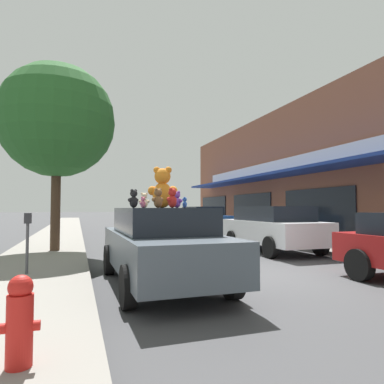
# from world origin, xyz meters

# --- Properties ---
(ground_plane) EXTENTS (260.00, 260.00, 0.00)m
(ground_plane) POSITION_xyz_m (0.00, 0.00, 0.00)
(ground_plane) COLOR #424244
(sidewalk_near) EXTENTS (2.41, 90.00, 0.16)m
(sidewalk_near) POSITION_xyz_m (-4.86, 0.00, 0.08)
(sidewalk_near) COLOR gray
(sidewalk_near) RESTS_ON ground_plane
(plush_art_car) EXTENTS (1.99, 4.68, 1.54)m
(plush_art_car) POSITION_xyz_m (-2.33, -0.36, 0.82)
(plush_art_car) COLOR #4C5660
(plush_art_car) RESTS_ON ground_plane
(teddy_bear_giant) EXTENTS (0.66, 0.48, 0.87)m
(teddy_bear_giant) POSITION_xyz_m (-2.23, -0.07, 1.96)
(teddy_bear_giant) COLOR orange
(teddy_bear_giant) RESTS_ON plush_art_car
(teddy_bear_brown) EXTENTS (0.28, 0.24, 0.39)m
(teddy_bear_brown) POSITION_xyz_m (-2.46, -0.64, 1.72)
(teddy_bear_brown) COLOR olive
(teddy_bear_brown) RESTS_ON plush_art_car
(teddy_bear_white) EXTENTS (0.17, 0.23, 0.31)m
(teddy_bear_white) POSITION_xyz_m (-2.06, 0.78, 1.69)
(teddy_bear_white) COLOR white
(teddy_bear_white) RESTS_ON plush_art_car
(teddy_bear_pink) EXTENTS (0.17, 0.16, 0.24)m
(teddy_bear_pink) POSITION_xyz_m (-2.61, 0.12, 1.66)
(teddy_bear_pink) COLOR pink
(teddy_bear_pink) RESTS_ON plush_art_car
(teddy_bear_red) EXTENTS (0.25, 0.24, 0.37)m
(teddy_bear_red) POSITION_xyz_m (-2.31, -1.14, 1.71)
(teddy_bear_red) COLOR red
(teddy_bear_red) RESTS_ON plush_art_car
(teddy_bear_cream) EXTENTS (0.26, 0.16, 0.36)m
(teddy_bear_cream) POSITION_xyz_m (-2.46, 0.77, 1.71)
(teddy_bear_cream) COLOR beige
(teddy_bear_cream) RESTS_ON plush_art_car
(teddy_bear_blue) EXTENTS (0.12, 0.17, 0.22)m
(teddy_bear_blue) POSITION_xyz_m (-1.91, -0.62, 1.64)
(teddy_bear_blue) COLOR blue
(teddy_bear_blue) RESTS_ON plush_art_car
(teddy_bear_purple) EXTENTS (0.22, 0.26, 0.36)m
(teddy_bear_purple) POSITION_xyz_m (-1.96, -0.23, 1.71)
(teddy_bear_purple) COLOR purple
(teddy_bear_purple) RESTS_ON plush_art_car
(teddy_bear_black) EXTENTS (0.24, 0.22, 0.34)m
(teddy_bear_black) POSITION_xyz_m (-2.97, -0.90, 1.70)
(teddy_bear_black) COLOR black
(teddy_bear_black) RESTS_ON plush_art_car
(parked_car_far_center) EXTENTS (2.04, 4.37, 1.60)m
(parked_car_far_center) POSITION_xyz_m (2.60, 3.45, 0.86)
(parked_car_far_center) COLOR silver
(parked_car_far_center) RESTS_ON ground_plane
(parked_car_far_right) EXTENTS (1.94, 4.35, 1.61)m
(parked_car_far_right) POSITION_xyz_m (2.60, 10.58, 0.86)
(parked_car_far_right) COLOR #1E4793
(parked_car_far_right) RESTS_ON ground_plane
(street_tree) EXTENTS (3.75, 3.75, 6.15)m
(street_tree) POSITION_xyz_m (-4.61, 4.92, 4.42)
(street_tree) COLOR #473323
(street_tree) RESTS_ON sidewalk_near
(fire_hydrant) EXTENTS (0.33, 0.22, 0.79)m
(fire_hydrant) POSITION_xyz_m (-4.40, -3.76, 0.56)
(fire_hydrant) COLOR red
(fire_hydrant) RESTS_ON sidewalk_near
(parking_meter) EXTENTS (0.14, 0.10, 1.27)m
(parking_meter) POSITION_xyz_m (-4.92, 0.85, 0.97)
(parking_meter) COLOR #4C4C51
(parking_meter) RESTS_ON sidewalk_near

